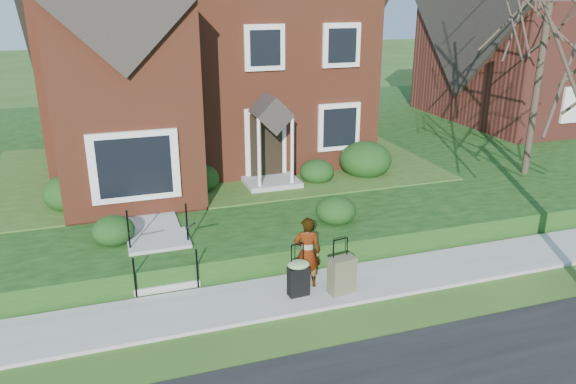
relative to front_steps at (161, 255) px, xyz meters
name	(u,v)px	position (x,y,z in m)	size (l,w,h in m)	color
ground	(292,295)	(2.50, -1.84, -0.47)	(120.00, 120.00, 0.00)	#2D5119
sidewalk	(292,294)	(2.50, -1.84, -0.43)	(60.00, 1.60, 0.08)	#9E9B93
terrace	(298,143)	(6.50, 9.06, -0.17)	(44.00, 20.00, 0.60)	#11350E
walkway	(148,202)	(0.00, 3.16, 0.16)	(1.20, 6.00, 0.06)	#9E9B93
main_house	(193,19)	(2.29, 7.76, 4.79)	(10.40, 10.20, 9.40)	brown
neighbour_house	(554,12)	(18.50, 9.16, 4.77)	(9.40, 8.00, 9.20)	brown
front_steps	(161,255)	(0.00, 0.00, 0.00)	(1.40, 2.02, 1.50)	#9E9B93
foundation_shrubs	(254,176)	(3.07, 3.19, 0.61)	(10.41, 4.71, 1.17)	#133810
woman	(307,252)	(2.91, -1.66, 0.40)	(0.58, 0.38, 1.59)	#999999
suitcase_black	(298,276)	(2.60, -1.99, 0.05)	(0.50, 0.42, 1.15)	black
suitcase_olive	(342,275)	(3.51, -2.17, 0.01)	(0.60, 0.39, 1.21)	brown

